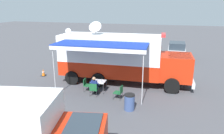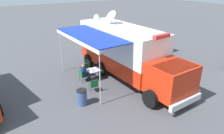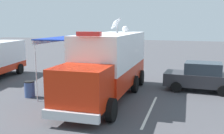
{
  "view_description": "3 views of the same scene",
  "coord_description": "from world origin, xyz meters",
  "px_view_note": "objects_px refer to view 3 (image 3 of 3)",
  "views": [
    {
      "loc": [
        14.61,
        4.37,
        5.55
      ],
      "look_at": [
        0.22,
        0.21,
        1.2
      ],
      "focal_mm": 34.34,
      "sensor_mm": 36.0,
      "label": 1
    },
    {
      "loc": [
        7.84,
        11.46,
        6.45
      ],
      "look_at": [
        1.19,
        0.8,
        1.06
      ],
      "focal_mm": 32.91,
      "sensor_mm": 36.0,
      "label": 2
    },
    {
      "loc": [
        -4.88,
        14.47,
        4.08
      ],
      "look_at": [
        0.31,
        -0.86,
        1.41
      ],
      "focal_mm": 42.55,
      "sensor_mm": 36.0,
      "label": 3
    }
  ],
  "objects_px": {
    "folding_table": "(80,79)",
    "water_bottle": "(77,77)",
    "folding_chair_spare_by_truck": "(56,86)",
    "folding_chair_beside_table": "(84,79)",
    "command_truck": "(108,62)",
    "folding_chair_at_table": "(70,80)",
    "seated_responder": "(72,78)",
    "trash_bin": "(30,89)",
    "traffic_cone": "(132,72)",
    "car_behind_truck": "(201,77)"
  },
  "relations": [
    {
      "from": "folding_chair_at_table",
      "to": "car_behind_truck",
      "type": "xyz_separation_m",
      "value": [
        -7.85,
        -1.98,
        0.37
      ]
    },
    {
      "from": "water_bottle",
      "to": "trash_bin",
      "type": "height_order",
      "value": "water_bottle"
    },
    {
      "from": "folding_chair_at_table",
      "to": "folding_chair_spare_by_truck",
      "type": "bearing_deg",
      "value": 90.33
    },
    {
      "from": "folding_chair_beside_table",
      "to": "car_behind_truck",
      "type": "distance_m",
      "value": 7.32
    },
    {
      "from": "folding_table",
      "to": "car_behind_truck",
      "type": "bearing_deg",
      "value": -163.59
    },
    {
      "from": "water_bottle",
      "to": "folding_chair_beside_table",
      "type": "height_order",
      "value": "water_bottle"
    },
    {
      "from": "folding_chair_beside_table",
      "to": "traffic_cone",
      "type": "height_order",
      "value": "folding_chair_beside_table"
    },
    {
      "from": "command_truck",
      "to": "folding_chair_beside_table",
      "type": "bearing_deg",
      "value": -36.91
    },
    {
      "from": "folding_table",
      "to": "seated_responder",
      "type": "distance_m",
      "value": 0.62
    },
    {
      "from": "water_bottle",
      "to": "folding_chair_beside_table",
      "type": "xyz_separation_m",
      "value": [
        -0.0,
        -1.03,
        -0.32
      ]
    },
    {
      "from": "command_truck",
      "to": "seated_responder",
      "type": "relative_size",
      "value": 7.67
    },
    {
      "from": "command_truck",
      "to": "car_behind_truck",
      "type": "relative_size",
      "value": 2.26
    },
    {
      "from": "water_bottle",
      "to": "car_behind_truck",
      "type": "bearing_deg",
      "value": -162.65
    },
    {
      "from": "folding_chair_beside_table",
      "to": "seated_responder",
      "type": "xyz_separation_m",
      "value": [
        0.45,
        0.75,
        0.14
      ]
    },
    {
      "from": "water_bottle",
      "to": "seated_responder",
      "type": "xyz_separation_m",
      "value": [
        0.45,
        -0.28,
        -0.18
      ]
    },
    {
      "from": "folding_table",
      "to": "car_behind_truck",
      "type": "distance_m",
      "value": 7.35
    },
    {
      "from": "folding_chair_spare_by_truck",
      "to": "car_behind_truck",
      "type": "bearing_deg",
      "value": -155.09
    },
    {
      "from": "command_truck",
      "to": "folding_chair_spare_by_truck",
      "type": "xyz_separation_m",
      "value": [
        2.91,
        0.7,
        -1.43
      ]
    },
    {
      "from": "command_truck",
      "to": "traffic_cone",
      "type": "relative_size",
      "value": 16.53
    },
    {
      "from": "water_bottle",
      "to": "car_behind_truck",
      "type": "distance_m",
      "value": 7.56
    },
    {
      "from": "command_truck",
      "to": "water_bottle",
      "type": "xyz_separation_m",
      "value": [
        2.28,
        -0.68,
        -1.11
      ]
    },
    {
      "from": "command_truck",
      "to": "folding_chair_spare_by_truck",
      "type": "distance_m",
      "value": 3.31
    },
    {
      "from": "trash_bin",
      "to": "folding_chair_spare_by_truck",
      "type": "bearing_deg",
      "value": -143.77
    },
    {
      "from": "seated_responder",
      "to": "trash_bin",
      "type": "distance_m",
      "value": 2.89
    },
    {
      "from": "water_bottle",
      "to": "traffic_cone",
      "type": "xyz_separation_m",
      "value": [
        -2.02,
        -5.65,
        -0.55
      ]
    },
    {
      "from": "command_truck",
      "to": "folding_chair_at_table",
      "type": "distance_m",
      "value": 3.39
    },
    {
      "from": "water_bottle",
      "to": "folding_chair_beside_table",
      "type": "relative_size",
      "value": 0.26
    },
    {
      "from": "folding_chair_beside_table",
      "to": "folding_chair_spare_by_truck",
      "type": "relative_size",
      "value": 1.0
    },
    {
      "from": "water_bottle",
      "to": "folding_chair_spare_by_truck",
      "type": "relative_size",
      "value": 0.26
    },
    {
      "from": "folding_chair_spare_by_truck",
      "to": "folding_chair_beside_table",
      "type": "bearing_deg",
      "value": -104.63
    },
    {
      "from": "seated_responder",
      "to": "traffic_cone",
      "type": "bearing_deg",
      "value": -114.64
    },
    {
      "from": "trash_bin",
      "to": "car_behind_truck",
      "type": "height_order",
      "value": "car_behind_truck"
    },
    {
      "from": "folding_chair_beside_table",
      "to": "traffic_cone",
      "type": "distance_m",
      "value": 5.05
    },
    {
      "from": "folding_chair_at_table",
      "to": "folding_chair_spare_by_truck",
      "type": "relative_size",
      "value": 1.0
    },
    {
      "from": "folding_chair_at_table",
      "to": "car_behind_truck",
      "type": "height_order",
      "value": "car_behind_truck"
    },
    {
      "from": "traffic_cone",
      "to": "car_behind_truck",
      "type": "height_order",
      "value": "car_behind_truck"
    },
    {
      "from": "folding_chair_beside_table",
      "to": "seated_responder",
      "type": "distance_m",
      "value": 0.88
    },
    {
      "from": "folding_table",
      "to": "folding_chair_at_table",
      "type": "relative_size",
      "value": 0.96
    },
    {
      "from": "command_truck",
      "to": "car_behind_truck",
      "type": "xyz_separation_m",
      "value": [
        -4.94,
        -2.94,
        -1.06
      ]
    },
    {
      "from": "folding_chair_beside_table",
      "to": "trash_bin",
      "type": "xyz_separation_m",
      "value": [
        1.81,
        3.28,
        -0.06
      ]
    },
    {
      "from": "traffic_cone",
      "to": "car_behind_truck",
      "type": "xyz_separation_m",
      "value": [
        -5.2,
        3.4,
        0.6
      ]
    },
    {
      "from": "command_truck",
      "to": "folding_table",
      "type": "bearing_deg",
      "value": -22.12
    },
    {
      "from": "folding_chair_beside_table",
      "to": "traffic_cone",
      "type": "xyz_separation_m",
      "value": [
        -2.01,
        -4.63,
        -0.23
      ]
    },
    {
      "from": "folding_table",
      "to": "folding_chair_at_table",
      "type": "height_order",
      "value": "folding_chair_at_table"
    },
    {
      "from": "folding_table",
      "to": "water_bottle",
      "type": "distance_m",
      "value": 0.29
    },
    {
      "from": "water_bottle",
      "to": "seated_responder",
      "type": "distance_m",
      "value": 0.56
    },
    {
      "from": "water_bottle",
      "to": "folding_chair_beside_table",
      "type": "distance_m",
      "value": 1.08
    },
    {
      "from": "trash_bin",
      "to": "seated_responder",
      "type": "bearing_deg",
      "value": -118.26
    },
    {
      "from": "folding_chair_at_table",
      "to": "seated_responder",
      "type": "xyz_separation_m",
      "value": [
        -0.19,
        -0.01,
        0.14
      ]
    },
    {
      "from": "folding_table",
      "to": "car_behind_truck",
      "type": "xyz_separation_m",
      "value": [
        -7.05,
        -2.08,
        0.21
      ]
    }
  ]
}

